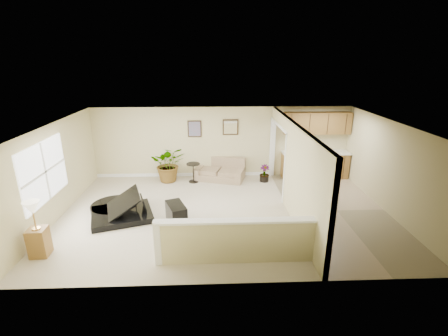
{
  "coord_description": "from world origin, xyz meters",
  "views": [
    {
      "loc": [
        -0.37,
        -8.15,
        4.11
      ],
      "look_at": [
        -0.03,
        0.4,
        1.18
      ],
      "focal_mm": 26.0,
      "sensor_mm": 36.0,
      "label": 1
    }
  ],
  "objects_px": {
    "loveseat": "(220,169)",
    "accent_table": "(193,170)",
    "lamp_stand": "(37,233)",
    "palm_plant": "(169,164)",
    "small_plant": "(264,174)",
    "piano_bench": "(176,214)",
    "piano": "(120,194)"
  },
  "relations": [
    {
      "from": "piano",
      "to": "loveseat",
      "type": "relative_size",
      "value": 1.09
    },
    {
      "from": "piano_bench",
      "to": "small_plant",
      "type": "xyz_separation_m",
      "value": [
        2.76,
        2.87,
        -0.0
      ]
    },
    {
      "from": "piano",
      "to": "accent_table",
      "type": "relative_size",
      "value": 3.17
    },
    {
      "from": "lamp_stand",
      "to": "palm_plant",
      "type": "bearing_deg",
      "value": 62.56
    },
    {
      "from": "piano",
      "to": "loveseat",
      "type": "xyz_separation_m",
      "value": [
        2.76,
        2.73,
        -0.24
      ]
    },
    {
      "from": "loveseat",
      "to": "accent_table",
      "type": "relative_size",
      "value": 2.9
    },
    {
      "from": "piano",
      "to": "small_plant",
      "type": "distance_m",
      "value": 4.93
    },
    {
      "from": "piano",
      "to": "lamp_stand",
      "type": "height_order",
      "value": "piano"
    },
    {
      "from": "lamp_stand",
      "to": "small_plant",
      "type": "bearing_deg",
      "value": 37.18
    },
    {
      "from": "palm_plant",
      "to": "lamp_stand",
      "type": "relative_size",
      "value": 0.99
    },
    {
      "from": "accent_table",
      "to": "palm_plant",
      "type": "xyz_separation_m",
      "value": [
        -0.84,
        0.13,
        0.19
      ]
    },
    {
      "from": "lamp_stand",
      "to": "accent_table",
      "type": "bearing_deg",
      "value": 53.85
    },
    {
      "from": "piano",
      "to": "accent_table",
      "type": "distance_m",
      "value": 3.05
    },
    {
      "from": "small_plant",
      "to": "lamp_stand",
      "type": "height_order",
      "value": "lamp_stand"
    },
    {
      "from": "small_plant",
      "to": "accent_table",
      "type": "bearing_deg",
      "value": 178.99
    },
    {
      "from": "piano",
      "to": "piano_bench",
      "type": "distance_m",
      "value": 1.66
    },
    {
      "from": "piano",
      "to": "loveseat",
      "type": "distance_m",
      "value": 3.89
    },
    {
      "from": "palm_plant",
      "to": "small_plant",
      "type": "bearing_deg",
      "value": -2.93
    },
    {
      "from": "small_plant",
      "to": "piano",
      "type": "bearing_deg",
      "value": -151.1
    },
    {
      "from": "loveseat",
      "to": "accent_table",
      "type": "distance_m",
      "value": 0.97
    },
    {
      "from": "accent_table",
      "to": "lamp_stand",
      "type": "relative_size",
      "value": 0.52
    },
    {
      "from": "small_plant",
      "to": "lamp_stand",
      "type": "distance_m",
      "value": 7.01
    },
    {
      "from": "accent_table",
      "to": "lamp_stand",
      "type": "distance_m",
      "value": 5.29
    },
    {
      "from": "loveseat",
      "to": "small_plant",
      "type": "bearing_deg",
      "value": 3.29
    },
    {
      "from": "palm_plant",
      "to": "lamp_stand",
      "type": "height_order",
      "value": "lamp_stand"
    },
    {
      "from": "accent_table",
      "to": "small_plant",
      "type": "height_order",
      "value": "accent_table"
    },
    {
      "from": "piano",
      "to": "lamp_stand",
      "type": "xyz_separation_m",
      "value": [
        -1.28,
        -1.86,
        -0.07
      ]
    },
    {
      "from": "piano",
      "to": "lamp_stand",
      "type": "bearing_deg",
      "value": -142.57
    },
    {
      "from": "piano_bench",
      "to": "accent_table",
      "type": "relative_size",
      "value": 1.16
    },
    {
      "from": "loveseat",
      "to": "lamp_stand",
      "type": "height_order",
      "value": "lamp_stand"
    },
    {
      "from": "palm_plant",
      "to": "small_plant",
      "type": "xyz_separation_m",
      "value": [
        3.29,
        -0.17,
        -0.37
      ]
    },
    {
      "from": "accent_table",
      "to": "small_plant",
      "type": "relative_size",
      "value": 1.12
    }
  ]
}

